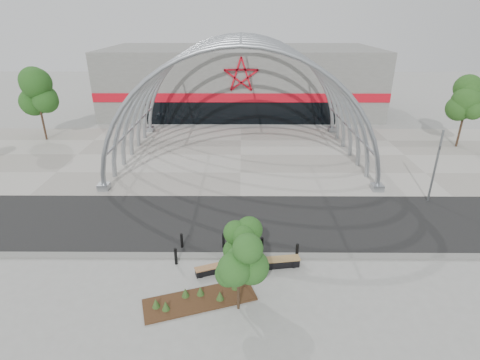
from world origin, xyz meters
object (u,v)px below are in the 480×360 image
Objects in this scene: bench_1 at (277,263)px; bench_0 at (215,269)px; street_tree_1 at (246,243)px; signal_pole at (436,165)px; bollard_2 at (223,241)px; street_tree_0 at (238,257)px.

bench_0 is at bearing -171.44° from bench_1.
signal_pole is at bearing 35.50° from street_tree_1.
bollard_2 is at bearing 109.74° from street_tree_1.
street_tree_0 is at bearing -141.28° from signal_pole.
signal_pole is 15.61m from street_tree_1.
street_tree_0 is 3.73m from bench_0.
street_tree_0 is at bearing -64.04° from bench_0.
street_tree_0 reaches higher than bench_0.
street_tree_0 is 4.30× the size of bollard_2.
bench_0 is at bearing 143.98° from street_tree_1.
bollard_2 is at bearing -157.44° from signal_pole.
bollard_2 is at bearing 100.47° from street_tree_0.
street_tree_0 is 1.88× the size of bench_0.
street_tree_1 is (-12.71, -9.06, -0.17)m from signal_pole.
street_tree_1 reaches higher than bollard_2.
bollard_2 is (-2.79, 1.71, 0.20)m from bench_1.
street_tree_0 is at bearing -102.94° from street_tree_1.
street_tree_1 is at bearing -70.26° from bollard_2.
bollard_2 is (-13.89, -5.77, -2.21)m from signal_pole.
bench_0 is at bearing 115.96° from street_tree_0.
bench_0 is (-14.24, -7.95, -2.44)m from signal_pole.
street_tree_1 is 3.18m from bench_1.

